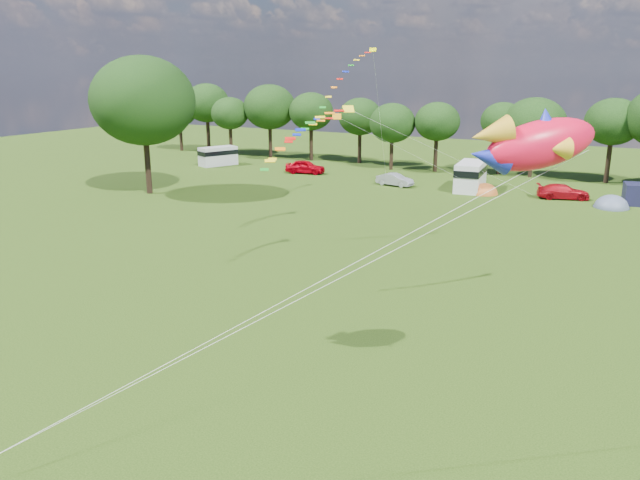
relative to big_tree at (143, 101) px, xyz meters
The scene contains 14 objects.
ground_plane 42.02m from the big_tree, 43.03° to the right, with size 180.00×180.00×0.00m, color black.
tree_line 44.52m from the big_tree, 37.40° to the left, with size 102.98×10.98×10.27m.
big_tree is the anchor object (origin of this frame).
car_a 21.03m from the big_tree, 66.12° to the left, with size 1.87×4.76×1.59m, color #BA000F.
car_b 26.59m from the big_tree, 37.30° to the left, with size 1.38×3.70×1.30m, color gray.
car_c 41.13m from the big_tree, 24.23° to the left, with size 1.95×4.63×1.39m, color #B10B15.
campervan_a 20.19m from the big_tree, 105.82° to the left, with size 3.77×5.22×2.35m.
campervan_c 33.25m from the big_tree, 31.20° to the left, with size 3.02×6.01×2.84m.
tent_orange 34.51m from the big_tree, 27.52° to the left, with size 2.68×2.93×2.10m.
tent_greyblue 44.52m from the big_tree, 19.41° to the left, with size 3.05×3.34×2.27m.
fish_kite 48.41m from the big_tree, 33.01° to the right, with size 3.97×3.41×2.23m.
streamer_kite_a 21.07m from the big_tree, ahead, with size 3.31×5.44×5.75m.
streamer_kite_b 23.05m from the big_tree, 17.55° to the right, with size 4.37×4.66×3.83m.
streamer_kite_c 31.49m from the big_tree, 29.47° to the right, with size 3.20×4.95×2.81m.
Camera 1 is at (13.86, -17.88, 12.18)m, focal length 35.00 mm.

